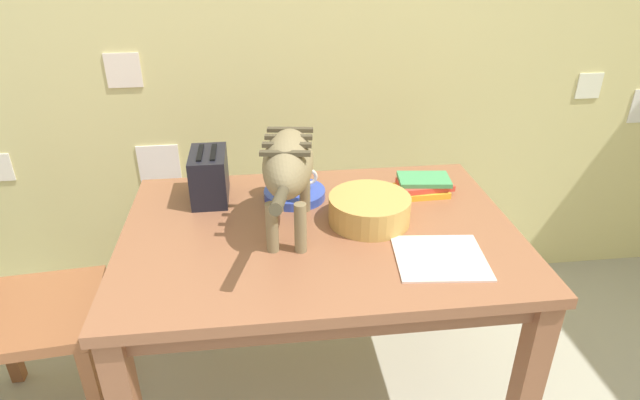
{
  "coord_description": "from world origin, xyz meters",
  "views": [
    {
      "loc": [
        -0.17,
        -0.23,
        1.59
      ],
      "look_at": [
        0.0,
        1.22,
        0.84
      ],
      "focal_mm": 29.95,
      "sensor_mm": 36.0,
      "label": 1
    }
  ],
  "objects_px": {
    "cat": "(289,164)",
    "magazine": "(440,258)",
    "toaster": "(209,176)",
    "wooden_chair_near": "(16,310)",
    "coffee_mug": "(295,179)",
    "dining_table": "(320,252)",
    "saucer_bowl": "(295,194)",
    "book_stack": "(423,185)",
    "wicker_basket": "(369,209)"
  },
  "relations": [
    {
      "from": "toaster",
      "to": "wooden_chair_near",
      "type": "distance_m",
      "value": 0.77
    },
    {
      "from": "wicker_basket",
      "to": "saucer_bowl",
      "type": "bearing_deg",
      "value": 139.1
    },
    {
      "from": "magazine",
      "to": "wooden_chair_near",
      "type": "distance_m",
      "value": 1.38
    },
    {
      "from": "wicker_basket",
      "to": "book_stack",
      "type": "bearing_deg",
      "value": 37.73
    },
    {
      "from": "toaster",
      "to": "saucer_bowl",
      "type": "bearing_deg",
      "value": -6.09
    },
    {
      "from": "magazine",
      "to": "book_stack",
      "type": "height_order",
      "value": "book_stack"
    },
    {
      "from": "coffee_mug",
      "to": "wooden_chair_near",
      "type": "height_order",
      "value": "wooden_chair_near"
    },
    {
      "from": "book_stack",
      "to": "wicker_basket",
      "type": "height_order",
      "value": "wicker_basket"
    },
    {
      "from": "wicker_basket",
      "to": "toaster",
      "type": "xyz_separation_m",
      "value": [
        -0.51,
        0.23,
        0.04
      ]
    },
    {
      "from": "wicker_basket",
      "to": "magazine",
      "type": "bearing_deg",
      "value": -55.88
    },
    {
      "from": "book_stack",
      "to": "dining_table",
      "type": "bearing_deg",
      "value": -152.67
    },
    {
      "from": "dining_table",
      "to": "saucer_bowl",
      "type": "bearing_deg",
      "value": 106.04
    },
    {
      "from": "cat",
      "to": "coffee_mug",
      "type": "bearing_deg",
      "value": 88.89
    },
    {
      "from": "coffee_mug",
      "to": "toaster",
      "type": "bearing_deg",
      "value": 173.99
    },
    {
      "from": "coffee_mug",
      "to": "wicker_basket",
      "type": "distance_m",
      "value": 0.3
    },
    {
      "from": "dining_table",
      "to": "cat",
      "type": "height_order",
      "value": "cat"
    },
    {
      "from": "wicker_basket",
      "to": "wooden_chair_near",
      "type": "xyz_separation_m",
      "value": [
        -1.16,
        0.03,
        -0.32
      ]
    },
    {
      "from": "cat",
      "to": "saucer_bowl",
      "type": "distance_m",
      "value": 0.28
    },
    {
      "from": "book_stack",
      "to": "wooden_chair_near",
      "type": "height_order",
      "value": "wooden_chair_near"
    },
    {
      "from": "book_stack",
      "to": "toaster",
      "type": "xyz_separation_m",
      "value": [
        -0.75,
        0.05,
        0.06
      ]
    },
    {
      "from": "dining_table",
      "to": "wooden_chair_near",
      "type": "relative_size",
      "value": 1.31
    },
    {
      "from": "saucer_bowl",
      "to": "wooden_chair_near",
      "type": "xyz_separation_m",
      "value": [
        -0.94,
        -0.17,
        -0.29
      ]
    },
    {
      "from": "cat",
      "to": "book_stack",
      "type": "distance_m",
      "value": 0.55
    },
    {
      "from": "saucer_bowl",
      "to": "coffee_mug",
      "type": "relative_size",
      "value": 1.78
    },
    {
      "from": "wicker_basket",
      "to": "wooden_chair_near",
      "type": "bearing_deg",
      "value": 178.63
    },
    {
      "from": "dining_table",
      "to": "wicker_basket",
      "type": "relative_size",
      "value": 4.73
    },
    {
      "from": "coffee_mug",
      "to": "wicker_basket",
      "type": "relative_size",
      "value": 0.46
    },
    {
      "from": "toaster",
      "to": "wicker_basket",
      "type": "bearing_deg",
      "value": -23.69
    },
    {
      "from": "cat",
      "to": "magazine",
      "type": "bearing_deg",
      "value": -21.25
    },
    {
      "from": "saucer_bowl",
      "to": "book_stack",
      "type": "height_order",
      "value": "book_stack"
    },
    {
      "from": "coffee_mug",
      "to": "book_stack",
      "type": "relative_size",
      "value": 0.6
    },
    {
      "from": "wicker_basket",
      "to": "dining_table",
      "type": "bearing_deg",
      "value": -171.61
    },
    {
      "from": "dining_table",
      "to": "toaster",
      "type": "distance_m",
      "value": 0.47
    },
    {
      "from": "saucer_bowl",
      "to": "book_stack",
      "type": "xyz_separation_m",
      "value": [
        0.46,
        -0.01,
        0.01
      ]
    },
    {
      "from": "cat",
      "to": "saucer_bowl",
      "type": "relative_size",
      "value": 2.95
    },
    {
      "from": "saucer_bowl",
      "to": "wicker_basket",
      "type": "bearing_deg",
      "value": -40.9
    },
    {
      "from": "coffee_mug",
      "to": "cat",
      "type": "bearing_deg",
      "value": -99.46
    },
    {
      "from": "coffee_mug",
      "to": "toaster",
      "type": "relative_size",
      "value": 0.6
    },
    {
      "from": "saucer_bowl",
      "to": "magazine",
      "type": "height_order",
      "value": "saucer_bowl"
    },
    {
      "from": "coffee_mug",
      "to": "toaster",
      "type": "xyz_separation_m",
      "value": [
        -0.29,
        0.03,
        0.01
      ]
    },
    {
      "from": "saucer_bowl",
      "to": "wicker_basket",
      "type": "relative_size",
      "value": 0.82
    },
    {
      "from": "saucer_bowl",
      "to": "dining_table",
      "type": "bearing_deg",
      "value": -73.96
    },
    {
      "from": "cat",
      "to": "wicker_basket",
      "type": "xyz_separation_m",
      "value": [
        0.25,
        0.0,
        -0.17
      ]
    },
    {
      "from": "saucer_bowl",
      "to": "wicker_basket",
      "type": "height_order",
      "value": "wicker_basket"
    },
    {
      "from": "dining_table",
      "to": "wooden_chair_near",
      "type": "bearing_deg",
      "value": 177.04
    },
    {
      "from": "saucer_bowl",
      "to": "toaster",
      "type": "relative_size",
      "value": 1.07
    },
    {
      "from": "cat",
      "to": "coffee_mug",
      "type": "relative_size",
      "value": 5.26
    },
    {
      "from": "dining_table",
      "to": "book_stack",
      "type": "height_order",
      "value": "book_stack"
    },
    {
      "from": "coffee_mug",
      "to": "book_stack",
      "type": "xyz_separation_m",
      "value": [
        0.45,
        -0.01,
        -0.05
      ]
    },
    {
      "from": "dining_table",
      "to": "cat",
      "type": "distance_m",
      "value": 0.32
    }
  ]
}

